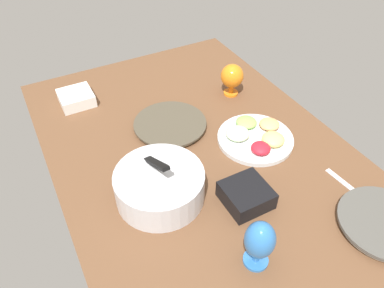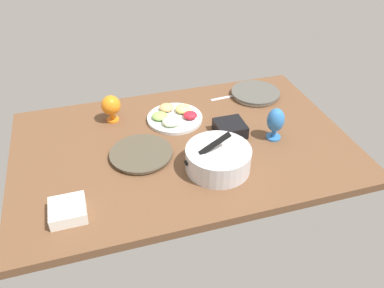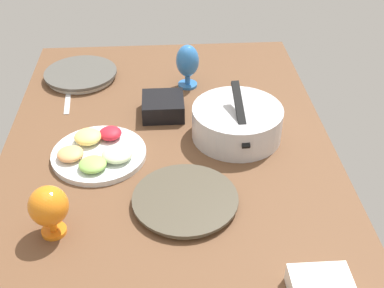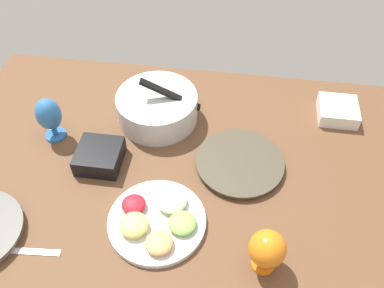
{
  "view_description": "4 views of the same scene",
  "coord_description": "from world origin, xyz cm",
  "px_view_note": "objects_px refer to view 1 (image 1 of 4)",
  "views": [
    {
      "loc": [
        -83.81,
        49.82,
        93.94
      ],
      "look_at": [
        4.5,
        2.81,
        3.7
      ],
      "focal_mm": 34.58,
      "sensor_mm": 36.0,
      "label": 1
    },
    {
      "loc": [
        39.73,
        146.73,
        112.61
      ],
      "look_at": [
        -2.51,
        6.39,
        3.7
      ],
      "focal_mm": 36.74,
      "sensor_mm": 36.0,
      "label": 2
    },
    {
      "loc": [
        122.43,
        -0.94,
        94.23
      ],
      "look_at": [
        -1.18,
        7.12,
        3.7
      ],
      "focal_mm": 47.07,
      "sensor_mm": 36.0,
      "label": 3
    },
    {
      "loc": [
        17.53,
        -82.6,
        105.27
      ],
      "look_at": [
        4.81,
        7.72,
        3.7
      ],
      "focal_mm": 38.33,
      "sensor_mm": 36.0,
      "label": 4
    }
  ],
  "objects_px": {
    "square_bowl_white": "(76,97)",
    "hurricane_glass_blue": "(260,241)",
    "mixing_bowl": "(160,185)",
    "fruit_platter": "(256,136)",
    "hurricane_glass_orange": "(232,77)",
    "square_bowl_black": "(246,194)",
    "dinner_plate_left": "(384,224)",
    "dinner_plate_right": "(170,125)"
  },
  "relations": [
    {
      "from": "dinner_plate_left",
      "to": "square_bowl_white",
      "type": "xyz_separation_m",
      "value": [
        1.07,
        0.65,
        0.01
      ]
    },
    {
      "from": "mixing_bowl",
      "to": "square_bowl_white",
      "type": "distance_m",
      "value": 0.65
    },
    {
      "from": "mixing_bowl",
      "to": "fruit_platter",
      "type": "xyz_separation_m",
      "value": [
        0.08,
        -0.44,
        -0.04
      ]
    },
    {
      "from": "hurricane_glass_orange",
      "to": "square_bowl_white",
      "type": "height_order",
      "value": "hurricane_glass_orange"
    },
    {
      "from": "square_bowl_black",
      "to": "square_bowl_white",
      "type": "relative_size",
      "value": 1.03
    },
    {
      "from": "square_bowl_black",
      "to": "dinner_plate_right",
      "type": "bearing_deg",
      "value": 6.37
    },
    {
      "from": "mixing_bowl",
      "to": "hurricane_glass_orange",
      "type": "height_order",
      "value": "mixing_bowl"
    },
    {
      "from": "fruit_platter",
      "to": "hurricane_glass_blue",
      "type": "distance_m",
      "value": 0.52
    },
    {
      "from": "hurricane_glass_orange",
      "to": "square_bowl_white",
      "type": "distance_m",
      "value": 0.68
    },
    {
      "from": "mixing_bowl",
      "to": "fruit_platter",
      "type": "height_order",
      "value": "mixing_bowl"
    },
    {
      "from": "fruit_platter",
      "to": "square_bowl_black",
      "type": "relative_size",
      "value": 2.04
    },
    {
      "from": "hurricane_glass_blue",
      "to": "dinner_plate_left",
      "type": "bearing_deg",
      "value": -102.03
    },
    {
      "from": "fruit_platter",
      "to": "hurricane_glass_blue",
      "type": "height_order",
      "value": "hurricane_glass_blue"
    },
    {
      "from": "fruit_platter",
      "to": "dinner_plate_left",
      "type": "bearing_deg",
      "value": -167.86
    },
    {
      "from": "square_bowl_black",
      "to": "fruit_platter",
      "type": "bearing_deg",
      "value": -41.44
    },
    {
      "from": "mixing_bowl",
      "to": "hurricane_glass_blue",
      "type": "height_order",
      "value": "mixing_bowl"
    },
    {
      "from": "dinner_plate_right",
      "to": "mixing_bowl",
      "type": "bearing_deg",
      "value": 149.44
    },
    {
      "from": "dinner_plate_right",
      "to": "square_bowl_black",
      "type": "height_order",
      "value": "square_bowl_black"
    },
    {
      "from": "hurricane_glass_blue",
      "to": "square_bowl_white",
      "type": "xyz_separation_m",
      "value": [
        0.99,
        0.24,
        -0.07
      ]
    },
    {
      "from": "hurricane_glass_orange",
      "to": "square_bowl_black",
      "type": "relative_size",
      "value": 1.01
    },
    {
      "from": "dinner_plate_left",
      "to": "fruit_platter",
      "type": "height_order",
      "value": "fruit_platter"
    },
    {
      "from": "fruit_platter",
      "to": "hurricane_glass_orange",
      "type": "distance_m",
      "value": 0.33
    },
    {
      "from": "mixing_bowl",
      "to": "hurricane_glass_blue",
      "type": "bearing_deg",
      "value": -157.85
    },
    {
      "from": "dinner_plate_left",
      "to": "mixing_bowl",
      "type": "xyz_separation_m",
      "value": [
        0.43,
        0.55,
        0.04
      ]
    },
    {
      "from": "square_bowl_white",
      "to": "hurricane_glass_blue",
      "type": "bearing_deg",
      "value": -166.32
    },
    {
      "from": "dinner_plate_left",
      "to": "hurricane_glass_blue",
      "type": "xyz_separation_m",
      "value": [
        0.09,
        0.41,
        0.08
      ]
    },
    {
      "from": "mixing_bowl",
      "to": "square_bowl_black",
      "type": "xyz_separation_m",
      "value": [
        -0.15,
        -0.23,
        -0.02
      ]
    },
    {
      "from": "dinner_plate_left",
      "to": "square_bowl_black",
      "type": "bearing_deg",
      "value": 48.32
    },
    {
      "from": "square_bowl_black",
      "to": "square_bowl_white",
      "type": "xyz_separation_m",
      "value": [
        0.79,
        0.34,
        -0.01
      ]
    },
    {
      "from": "mixing_bowl",
      "to": "square_bowl_white",
      "type": "xyz_separation_m",
      "value": [
        0.65,
        0.1,
        -0.03
      ]
    },
    {
      "from": "dinner_plate_left",
      "to": "mixing_bowl",
      "type": "bearing_deg",
      "value": 52.02
    },
    {
      "from": "dinner_plate_left",
      "to": "mixing_bowl",
      "type": "height_order",
      "value": "mixing_bowl"
    },
    {
      "from": "dinner_plate_right",
      "to": "hurricane_glass_blue",
      "type": "xyz_separation_m",
      "value": [
        -0.65,
        0.04,
        0.09
      ]
    },
    {
      "from": "dinner_plate_left",
      "to": "hurricane_glass_blue",
      "type": "relative_size",
      "value": 1.68
    },
    {
      "from": "dinner_plate_right",
      "to": "mixing_bowl",
      "type": "relative_size",
      "value": 0.97
    },
    {
      "from": "mixing_bowl",
      "to": "square_bowl_white",
      "type": "height_order",
      "value": "mixing_bowl"
    },
    {
      "from": "square_bowl_white",
      "to": "hurricane_glass_orange",
      "type": "bearing_deg",
      "value": -112.0
    },
    {
      "from": "hurricane_glass_blue",
      "to": "hurricane_glass_orange",
      "type": "relative_size",
      "value": 1.15
    },
    {
      "from": "square_bowl_white",
      "to": "mixing_bowl",
      "type": "bearing_deg",
      "value": -171.05
    },
    {
      "from": "square_bowl_black",
      "to": "square_bowl_white",
      "type": "height_order",
      "value": "square_bowl_black"
    },
    {
      "from": "dinner_plate_left",
      "to": "mixing_bowl",
      "type": "relative_size",
      "value": 0.93
    },
    {
      "from": "fruit_platter",
      "to": "square_bowl_black",
      "type": "xyz_separation_m",
      "value": [
        -0.23,
        0.2,
        0.02
      ]
    }
  ]
}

